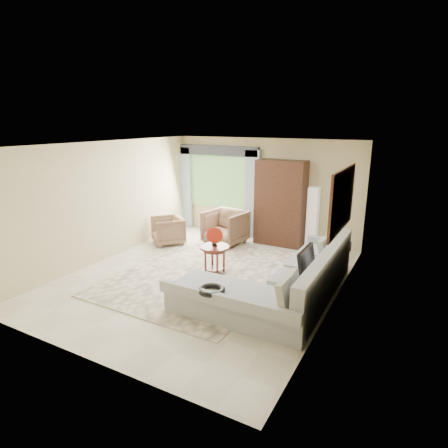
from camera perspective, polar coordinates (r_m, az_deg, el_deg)
The scene contains 17 objects.
ground at distance 7.54m, azimuth -2.97°, elevation -8.09°, with size 6.00×6.00×0.00m, color silver.
area_rug at distance 7.68m, azimuth -3.23°, elevation -7.56°, with size 3.00×4.00×0.02m, color #FAE6C5.
sectional_sofa at distance 6.59m, azimuth 9.68°, elevation -9.24°, with size 2.30×3.46×0.90m.
tv_screen at distance 6.47m, azimuth 12.50°, elevation -5.67°, with size 0.06×0.74×0.48m, color black.
garden_hose at distance 5.74m, azimuth -1.93°, elevation -10.01°, with size 0.43×0.43×0.09m, color black.
coffee_table at distance 7.60m, azimuth -1.42°, elevation -5.39°, with size 0.59×0.59×0.59m.
red_disc at distance 7.43m, azimuth -1.45°, elevation -1.72°, with size 0.34×0.34×0.03m, color #AB2111.
armchair_left at distance 9.53m, azimuth -8.54°, elevation -0.97°, with size 0.73×0.76×0.69m, color #855F48.
armchair_right at distance 9.39m, azimuth 0.19°, elevation -0.51°, with size 0.91×0.94×0.85m, color brown.
potted_plant at distance 10.68m, azimuth -6.99°, elevation 0.35°, with size 0.45×0.39×0.50m, color #999999.
armoire at distance 9.34m, azimuth 8.62°, elevation 3.17°, with size 1.20×0.55×2.10m, color black.
floor_lamp at distance 9.24m, azimuth 13.33°, elevation 0.86°, with size 0.24×0.24×1.50m, color silver.
window at distance 10.29m, azimuth -0.84°, elevation 6.45°, with size 1.80×0.04×1.40m, color #669E59.
curtain_left at distance 10.80m, azimuth -5.96°, elevation 5.46°, with size 0.40×0.08×2.30m, color #9EB7CC.
curtain_right at distance 9.78m, azimuth 4.28°, elevation 4.45°, with size 0.40×0.08×2.30m, color #9EB7CC.
valance at distance 10.13m, azimuth -1.06°, elevation 11.15°, with size 2.40×0.12×0.26m, color #1E232D.
wall_mirror at distance 6.46m, azimuth 17.53°, elevation 3.48°, with size 0.05×1.70×1.05m.
Camera 1 is at (3.64, -5.88, 3.01)m, focal length 30.00 mm.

